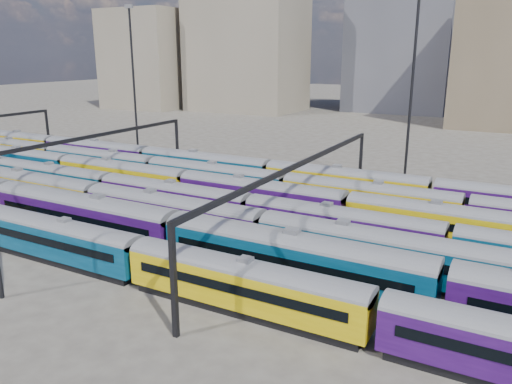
% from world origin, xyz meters
% --- Properties ---
extents(ground, '(500.00, 500.00, 0.00)m').
position_xyz_m(ground, '(0.00, 0.00, 0.00)').
color(ground, '#403C36').
rests_on(ground, ground).
extents(rake_0, '(134.04, 2.80, 4.71)m').
position_xyz_m(rake_0, '(-6.98, -15.00, 2.47)').
color(rake_0, black).
rests_on(rake_0, ground).
extents(rake_1, '(157.80, 3.29, 5.56)m').
position_xyz_m(rake_1, '(-8.90, -10.00, 2.92)').
color(rake_1, black).
rests_on(rake_1, ground).
extents(rake_2, '(103.53, 3.03, 5.11)m').
position_xyz_m(rake_2, '(-1.79, -5.00, 2.68)').
color(rake_2, black).
rests_on(rake_2, ground).
extents(rake_3, '(137.04, 2.86, 4.81)m').
position_xyz_m(rake_3, '(14.22, 0.00, 2.53)').
color(rake_3, black).
rests_on(rake_3, ground).
extents(rake_4, '(123.40, 3.01, 5.07)m').
position_xyz_m(rake_4, '(-7.39, 5.00, 2.66)').
color(rake_4, black).
rests_on(rake_4, ground).
extents(rake_5, '(141.98, 2.97, 4.99)m').
position_xyz_m(rake_5, '(14.03, 10.00, 2.62)').
color(rake_5, black).
rests_on(rake_5, ground).
extents(rake_6, '(104.50, 3.06, 5.16)m').
position_xyz_m(rake_6, '(-11.49, 15.00, 2.71)').
color(rake_6, black).
rests_on(rake_6, ground).
extents(gantry_1, '(0.35, 40.35, 8.03)m').
position_xyz_m(gantry_1, '(-20.00, 0.00, 6.79)').
color(gantry_1, black).
rests_on(gantry_1, ground).
extents(gantry_2, '(0.35, 40.35, 8.03)m').
position_xyz_m(gantry_2, '(10.00, 0.00, 6.79)').
color(gantry_2, black).
rests_on(gantry_2, ground).
extents(mast_1, '(1.40, 0.50, 25.60)m').
position_xyz_m(mast_1, '(-30.00, 22.00, 13.97)').
color(mast_1, black).
rests_on(mast_1, ground).
extents(mast_3, '(1.40, 0.50, 25.60)m').
position_xyz_m(mast_3, '(15.00, 24.00, 13.97)').
color(mast_3, black).
rests_on(mast_3, ground).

